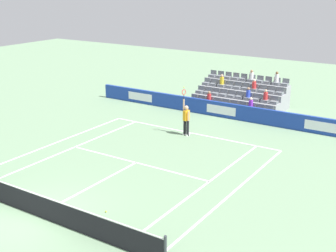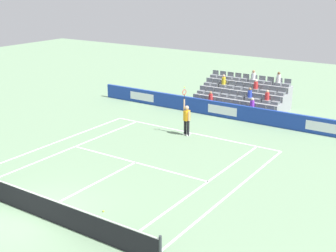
{
  "view_description": "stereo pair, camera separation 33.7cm",
  "coord_description": "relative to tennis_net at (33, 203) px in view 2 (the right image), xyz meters",
  "views": [
    {
      "loc": [
        -12.82,
        10.5,
        8.68
      ],
      "look_at": [
        0.04,
        -9.38,
        1.1
      ],
      "focal_mm": 49.18,
      "sensor_mm": 36.0,
      "label": 1
    },
    {
      "loc": [
        -13.11,
        10.31,
        8.68
      ],
      "look_at": [
        0.04,
        -9.38,
        1.1
      ],
      "focal_mm": 49.18,
      "sensor_mm": 36.0,
      "label": 2
    }
  ],
  "objects": [
    {
      "name": "sponsor_barrier",
      "position": [
        0.0,
        -15.83,
        0.01
      ],
      "size": [
        19.69,
        0.22,
        1.0
      ],
      "color": "#193899",
      "rests_on": "ground"
    },
    {
      "name": "loose_tennis_ball",
      "position": [
        -2.07,
        -1.66,
        -0.46
      ],
      "size": [
        0.07,
        0.07,
        0.07
      ],
      "primitive_type": "sphere",
      "color": "#D1E533",
      "rests_on": "ground"
    },
    {
      "name": "line_singles_sideline_right",
      "position": [
        -4.12,
        -5.95,
        -0.49
      ],
      "size": [
        0.1,
        11.89,
        0.01
      ],
      "primitive_type": "cube",
      "color": "white",
      "rests_on": "ground"
    },
    {
      "name": "line_doubles_sideline_left",
      "position": [
        5.49,
        -5.95,
        -0.49
      ],
      "size": [
        0.1,
        11.89,
        0.01
      ],
      "primitive_type": "cube",
      "color": "white",
      "rests_on": "ground"
    },
    {
      "name": "line_baseline",
      "position": [
        0.0,
        -11.89,
        -0.49
      ],
      "size": [
        10.97,
        0.1,
        0.01
      ],
      "primitive_type": "cube",
      "color": "white",
      "rests_on": "ground"
    },
    {
      "name": "line_service",
      "position": [
        0.0,
        -6.4,
        -0.49
      ],
      "size": [
        8.23,
        0.1,
        0.01
      ],
      "primitive_type": "cube",
      "color": "white",
      "rests_on": "ground"
    },
    {
      "name": "line_doubles_sideline_right",
      "position": [
        -5.49,
        -5.95,
        -0.49
      ],
      "size": [
        0.1,
        11.89,
        0.01
      ],
      "primitive_type": "cube",
      "color": "white",
      "rests_on": "ground"
    },
    {
      "name": "line_singles_sideline_left",
      "position": [
        4.12,
        -5.95,
        -0.49
      ],
      "size": [
        0.1,
        11.89,
        0.01
      ],
      "primitive_type": "cube",
      "color": "white",
      "rests_on": "ground"
    },
    {
      "name": "tennis_net",
      "position": [
        0.0,
        0.0,
        0.0
      ],
      "size": [
        11.97,
        0.1,
        1.07
      ],
      "color": "#33383D",
      "rests_on": "ground"
    },
    {
      "name": "stadium_stand",
      "position": [
        -0.01,
        -18.77,
        0.19
      ],
      "size": [
        6.2,
        3.8,
        2.62
      ],
      "color": "gray",
      "rests_on": "ground"
    },
    {
      "name": "line_centre_mark",
      "position": [
        0.0,
        -11.79,
        -0.49
      ],
      "size": [
        0.1,
        0.2,
        0.01
      ],
      "primitive_type": "cube",
      "color": "white",
      "rests_on": "ground"
    },
    {
      "name": "ground_plane",
      "position": [
        0.0,
        0.0,
        -0.49
      ],
      "size": [
        80.0,
        80.0,
        0.0
      ],
      "primitive_type": "plane",
      "color": "gray"
    },
    {
      "name": "line_centre_service",
      "position": [
        0.0,
        -3.2,
        -0.49
      ],
      "size": [
        0.1,
        6.4,
        0.01
      ],
      "primitive_type": "cube",
      "color": "white",
      "rests_on": "ground"
    },
    {
      "name": "tennis_player",
      "position": [
        0.08,
        -11.38,
        0.5
      ],
      "size": [
        0.51,
        0.41,
        2.85
      ],
      "color": "black",
      "rests_on": "ground"
    }
  ]
}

